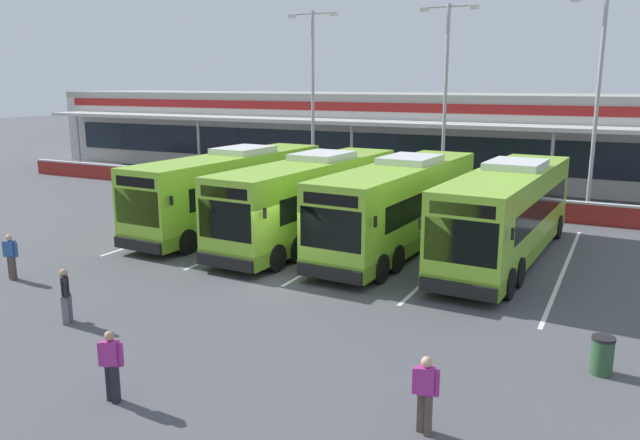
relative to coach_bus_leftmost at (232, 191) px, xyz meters
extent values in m
plane|color=#4C4C51|center=(6.45, -6.00, -1.79)|extent=(200.00, 200.00, 0.00)
cube|color=#B7B7B2|center=(6.45, 21.00, 0.96)|extent=(70.00, 10.00, 5.50)
cube|color=#19232D|center=(6.45, 15.98, 0.51)|extent=(66.00, 0.08, 2.20)
cube|color=maroon|center=(6.45, 15.97, 3.36)|extent=(68.00, 0.08, 0.60)
cube|color=beige|center=(6.45, 14.50, 2.41)|extent=(67.00, 3.00, 0.24)
cube|color=gray|center=(6.45, 21.00, 3.96)|extent=(70.00, 10.00, 0.50)
cylinder|color=#999999|center=(-24.55, 13.30, 0.31)|extent=(0.20, 0.20, 4.20)
cylinder|color=#999999|center=(-12.15, 13.30, 0.31)|extent=(0.20, 0.20, 4.20)
cylinder|color=#999999|center=(0.25, 13.30, 0.31)|extent=(0.20, 0.20, 4.20)
cylinder|color=#999999|center=(12.65, 13.30, 0.31)|extent=(0.20, 0.20, 4.20)
cube|color=maroon|center=(6.45, 8.50, -1.29)|extent=(60.00, 0.36, 1.00)
cube|color=#B2B2B2|center=(6.45, 8.50, -0.74)|extent=(60.00, 0.40, 0.10)
cube|color=#8CC633|center=(0.00, -0.04, 0.12)|extent=(3.18, 12.12, 3.19)
cube|color=olive|center=(0.00, -0.04, -1.19)|extent=(3.20, 12.14, 0.56)
cube|color=black|center=(0.02, 0.36, 0.36)|extent=(3.08, 9.72, 0.96)
cube|color=black|center=(-0.32, -5.98, 0.26)|extent=(2.31, 0.22, 1.40)
cube|color=black|center=(-0.32, -5.99, 1.26)|extent=(2.05, 0.19, 0.40)
cube|color=silver|center=(0.05, 0.96, 1.85)|extent=(2.19, 2.90, 0.28)
cube|color=black|center=(-0.32, -6.09, -1.24)|extent=(2.46, 0.29, 0.44)
cube|color=black|center=(1.16, -5.71, 0.61)|extent=(0.09, 0.12, 0.36)
cube|color=black|center=(-1.75, -5.55, 0.61)|extent=(0.09, 0.12, 0.36)
cylinder|color=black|center=(1.43, 4.49, -1.27)|extent=(0.37, 1.06, 1.04)
cylinder|color=black|center=(-0.95, 4.62, -1.27)|extent=(0.37, 1.06, 1.04)
cylinder|color=black|center=(1.02, -3.30, -1.27)|extent=(0.37, 1.06, 1.04)
cylinder|color=black|center=(-1.36, -3.17, -1.27)|extent=(0.37, 1.06, 1.04)
cylinder|color=black|center=(0.95, -4.70, -1.27)|extent=(0.37, 1.06, 1.04)
cylinder|color=black|center=(-1.44, -4.57, -1.27)|extent=(0.37, 1.06, 1.04)
cube|color=#8CC633|center=(4.43, -0.46, 0.12)|extent=(3.18, 12.12, 3.19)
cube|color=olive|center=(4.43, -0.46, -1.19)|extent=(3.20, 12.14, 0.56)
cube|color=black|center=(4.45, -0.06, 0.36)|extent=(3.08, 9.72, 0.96)
cube|color=black|center=(4.12, -6.40, 0.26)|extent=(2.31, 0.22, 1.40)
cube|color=black|center=(4.12, -6.41, 1.26)|extent=(2.05, 0.19, 0.40)
cube|color=silver|center=(4.48, 0.54, 1.85)|extent=(2.19, 2.90, 0.28)
cube|color=black|center=(4.11, -6.51, -1.24)|extent=(2.46, 0.29, 0.44)
cube|color=black|center=(5.59, -6.13, 0.61)|extent=(0.09, 0.12, 0.36)
cube|color=black|center=(2.68, -5.97, 0.61)|extent=(0.09, 0.12, 0.36)
cylinder|color=black|center=(5.87, 4.07, -1.27)|extent=(0.37, 1.06, 1.04)
cylinder|color=black|center=(3.48, 4.20, -1.27)|extent=(0.37, 1.06, 1.04)
cylinder|color=black|center=(5.46, -3.72, -1.27)|extent=(0.37, 1.06, 1.04)
cylinder|color=black|center=(3.07, -3.59, -1.27)|extent=(0.37, 1.06, 1.04)
cylinder|color=black|center=(5.38, -5.11, -1.27)|extent=(0.37, 1.06, 1.04)
cylinder|color=black|center=(3.00, -4.99, -1.27)|extent=(0.37, 1.06, 1.04)
cube|color=#8CC633|center=(8.32, 0.03, 0.12)|extent=(3.18, 12.12, 3.19)
cube|color=olive|center=(8.32, 0.03, -1.19)|extent=(3.20, 12.14, 0.56)
cube|color=black|center=(8.34, 0.43, 0.36)|extent=(3.08, 9.72, 0.96)
cube|color=black|center=(8.01, -5.91, 0.26)|extent=(2.31, 0.22, 1.40)
cube|color=black|center=(8.01, -5.92, 1.26)|extent=(2.05, 0.19, 0.40)
cube|color=silver|center=(8.38, 1.03, 1.85)|extent=(2.19, 2.90, 0.28)
cube|color=black|center=(8.00, -6.02, -1.24)|extent=(2.46, 0.29, 0.44)
cube|color=black|center=(9.48, -5.64, 0.61)|extent=(0.09, 0.12, 0.36)
cube|color=black|center=(6.58, -5.49, 0.61)|extent=(0.09, 0.12, 0.36)
cylinder|color=black|center=(9.76, 4.56, -1.27)|extent=(0.37, 1.06, 1.04)
cylinder|color=black|center=(7.37, 4.69, -1.27)|extent=(0.37, 1.06, 1.04)
cylinder|color=black|center=(9.35, -3.23, -1.27)|extent=(0.37, 1.06, 1.04)
cylinder|color=black|center=(6.96, -3.10, -1.27)|extent=(0.37, 1.06, 1.04)
cylinder|color=black|center=(9.27, -4.63, -1.27)|extent=(0.37, 1.06, 1.04)
cylinder|color=black|center=(6.89, -4.50, -1.27)|extent=(0.37, 1.06, 1.04)
cube|color=#8CC633|center=(12.59, 0.33, 0.12)|extent=(3.18, 12.12, 3.19)
cube|color=olive|center=(12.59, 0.33, -1.19)|extent=(3.20, 12.14, 0.56)
cube|color=black|center=(12.61, 0.73, 0.36)|extent=(3.08, 9.72, 0.96)
cube|color=black|center=(12.27, -5.61, 0.26)|extent=(2.31, 0.22, 1.40)
cube|color=black|center=(12.27, -5.62, 1.26)|extent=(2.05, 0.19, 0.40)
cube|color=silver|center=(12.64, 1.33, 1.85)|extent=(2.19, 2.90, 0.28)
cube|color=black|center=(12.27, -5.72, -1.24)|extent=(2.46, 0.29, 0.44)
cube|color=black|center=(13.74, -5.34, 0.61)|extent=(0.09, 0.12, 0.36)
cube|color=black|center=(10.84, -5.18, 0.61)|extent=(0.09, 0.12, 0.36)
cylinder|color=black|center=(14.02, 4.86, -1.27)|extent=(0.37, 1.06, 1.04)
cylinder|color=black|center=(11.64, 4.99, -1.27)|extent=(0.37, 1.06, 1.04)
cylinder|color=black|center=(13.61, -2.93, -1.27)|extent=(0.37, 1.06, 1.04)
cylinder|color=black|center=(11.22, -2.80, -1.27)|extent=(0.37, 1.06, 1.04)
cylinder|color=black|center=(13.54, -4.33, -1.27)|extent=(0.37, 1.06, 1.04)
cylinder|color=black|center=(11.15, -4.20, -1.27)|extent=(0.37, 1.06, 1.04)
cube|color=silver|center=(-1.95, 0.00, -1.78)|extent=(0.14, 13.00, 0.01)
cube|color=silver|center=(2.25, 0.00, -1.78)|extent=(0.14, 13.00, 0.01)
cube|color=silver|center=(6.45, 0.00, -1.78)|extent=(0.14, 13.00, 0.01)
cube|color=silver|center=(10.65, 0.00, -1.78)|extent=(0.14, 13.00, 0.01)
cube|color=silver|center=(14.85, 0.00, -1.78)|extent=(0.14, 13.00, 0.01)
cube|color=slate|center=(2.52, -12.01, -1.37)|extent=(0.22, 0.23, 0.84)
cube|color=slate|center=(2.57, -12.21, -1.37)|extent=(0.22, 0.23, 0.84)
cube|color=black|center=(2.55, -12.11, -0.67)|extent=(0.40, 0.38, 0.56)
cube|color=black|center=(2.38, -11.97, -0.69)|extent=(0.13, 0.13, 0.54)
cube|color=black|center=(2.72, -12.25, -0.69)|extent=(0.13, 0.13, 0.54)
sphere|color=tan|center=(2.55, -12.11, -0.28)|extent=(0.22, 0.22, 0.22)
cube|color=#194C9E|center=(2.33, -11.91, -1.16)|extent=(0.27, 0.29, 0.22)
cylinder|color=#194C9E|center=(2.33, -11.91, -0.98)|extent=(0.02, 0.02, 0.16)
cube|color=#4C4238|center=(13.44, -13.02, -1.37)|extent=(0.17, 0.20, 0.84)
cube|color=#4C4238|center=(13.62, -13.11, -1.37)|extent=(0.17, 0.20, 0.84)
cube|color=#A32D89|center=(13.53, -13.06, -0.67)|extent=(0.37, 0.28, 0.56)
cube|color=#A32D89|center=(13.31, -13.10, -0.69)|extent=(0.11, 0.11, 0.54)
cube|color=#A32D89|center=(13.74, -13.02, -0.69)|extent=(0.11, 0.11, 0.54)
sphere|color=tan|center=(13.53, -13.06, -0.28)|extent=(0.22, 0.22, 0.22)
cube|color=black|center=(6.99, -14.87, -1.37)|extent=(0.20, 0.22, 0.84)
cube|color=black|center=(7.18, -14.92, -1.37)|extent=(0.20, 0.22, 0.84)
cube|color=#A32D89|center=(7.08, -14.89, -0.67)|extent=(0.40, 0.34, 0.56)
cube|color=#A32D89|center=(6.88, -14.98, -0.69)|extent=(0.12, 0.13, 0.54)
cube|color=#A32D89|center=(7.28, -14.80, -0.69)|extent=(0.12, 0.13, 0.54)
sphere|color=tan|center=(7.08, -14.89, -0.28)|extent=(0.22, 0.22, 0.22)
cube|color=#4C4238|center=(-2.55, -10.04, -1.37)|extent=(0.19, 0.21, 0.84)
cube|color=#4C4238|center=(-2.36, -10.11, -1.37)|extent=(0.19, 0.21, 0.84)
cube|color=#2D5693|center=(-2.46, -10.07, -0.67)|extent=(0.39, 0.31, 0.56)
cube|color=#2D5693|center=(-2.67, -10.13, -0.69)|extent=(0.12, 0.12, 0.54)
cube|color=#2D5693|center=(-2.25, -10.01, -0.69)|extent=(0.12, 0.12, 0.54)
sphere|color=tan|center=(-2.46, -10.07, -0.28)|extent=(0.22, 0.22, 0.22)
cylinder|color=#9E9EA3|center=(-1.31, 10.82, 3.71)|extent=(0.20, 0.20, 11.00)
cylinder|color=#9E9EA3|center=(-1.31, 10.82, 9.06)|extent=(2.80, 0.10, 0.10)
cube|color=silver|center=(-2.71, 10.82, 8.96)|extent=(0.44, 0.28, 0.20)
cube|color=silver|center=(0.09, 10.82, 8.96)|extent=(0.44, 0.28, 0.20)
cylinder|color=#9E9EA3|center=(6.99, 11.01, 3.71)|extent=(0.20, 0.20, 11.00)
cylinder|color=#9E9EA3|center=(6.99, 11.01, 9.06)|extent=(2.80, 0.10, 0.10)
cube|color=silver|center=(5.59, 11.01, 8.96)|extent=(0.44, 0.28, 0.20)
cube|color=silver|center=(8.39, 11.01, 8.96)|extent=(0.44, 0.28, 0.20)
cylinder|color=#9E9EA3|center=(14.89, 10.27, 3.71)|extent=(0.20, 0.20, 11.00)
cube|color=silver|center=(13.49, 10.27, 8.96)|extent=(0.44, 0.28, 0.20)
cylinder|color=#2D5133|center=(16.52, -8.68, -1.36)|extent=(0.52, 0.52, 0.85)
cylinder|color=black|center=(16.52, -8.68, -0.90)|extent=(0.54, 0.54, 0.08)
camera|label=1|loc=(16.70, -23.96, 5.02)|focal=34.92mm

